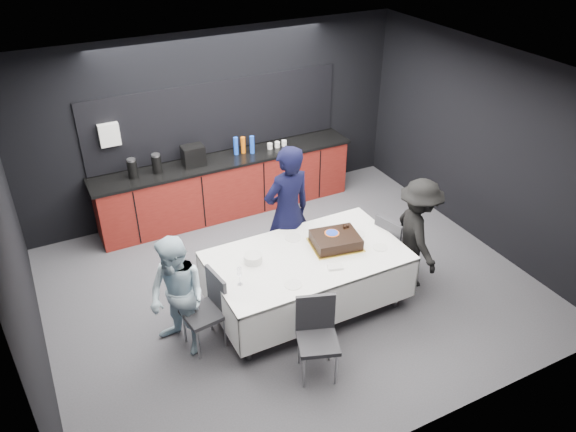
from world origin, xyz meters
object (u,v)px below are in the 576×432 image
(party_table, at_px, (307,264))
(chair_left, at_px, (209,305))
(person_center, at_px, (287,213))
(person_right, at_px, (417,234))
(cake_assembly, at_px, (336,240))
(chair_right, at_px, (392,243))
(person_left, at_px, (178,297))
(plate_stack, at_px, (253,258))
(champagne_flute, at_px, (239,273))
(chair_near, at_px, (317,331))

(party_table, bearing_deg, chair_left, -177.94)
(person_center, xyz_separation_m, person_right, (1.37, -0.94, -0.18))
(cake_assembly, bearing_deg, person_right, -11.15)
(cake_assembly, height_order, person_right, person_right)
(chair_right, bearing_deg, person_left, -179.47)
(plate_stack, bearing_deg, person_right, -9.44)
(chair_right, bearing_deg, party_table, -178.43)
(person_right, bearing_deg, chair_left, 102.59)
(person_left, bearing_deg, cake_assembly, 64.35)
(cake_assembly, relative_size, person_center, 0.36)
(party_table, bearing_deg, person_right, -7.17)
(champagne_flute, bearing_deg, chair_right, 4.77)
(plate_stack, xyz_separation_m, champagne_flute, (-0.30, -0.31, 0.11))
(person_right, bearing_deg, champagne_flute, 104.61)
(chair_near, xyz_separation_m, person_left, (-1.19, 0.96, 0.20))
(cake_assembly, height_order, plate_stack, cake_assembly)
(plate_stack, distance_m, person_left, 0.98)
(person_center, bearing_deg, chair_right, 141.70)
(person_center, distance_m, person_right, 1.67)
(chair_near, relative_size, person_left, 0.63)
(champagne_flute, distance_m, chair_right, 2.25)
(cake_assembly, bearing_deg, plate_stack, 172.36)
(chair_left, distance_m, person_left, 0.38)
(champagne_flute, xyz_separation_m, chair_near, (0.52, -0.80, -0.40))
(chair_right, bearing_deg, chair_left, -178.18)
(person_center, xyz_separation_m, person_left, (-1.71, -0.74, -0.20))
(cake_assembly, xyz_separation_m, person_right, (1.08, -0.21, -0.10))
(party_table, height_order, chair_near, chair_near)
(cake_assembly, distance_m, plate_stack, 1.04)
(chair_near, distance_m, person_center, 1.82)
(cake_assembly, height_order, person_left, person_left)
(cake_assembly, relative_size, chair_right, 0.72)
(champagne_flute, xyz_separation_m, chair_right, (2.20, 0.18, -0.40))
(party_table, height_order, plate_stack, plate_stack)
(champagne_flute, height_order, person_center, person_center)
(chair_near, xyz_separation_m, person_center, (0.52, 1.70, 0.40))
(chair_near, bearing_deg, chair_right, 30.46)
(chair_left, relative_size, person_right, 0.62)
(cake_assembly, xyz_separation_m, champagne_flute, (-1.33, -0.17, 0.09))
(chair_right, bearing_deg, champagne_flute, -175.23)
(party_table, relative_size, person_right, 1.55)
(chair_right, bearing_deg, plate_stack, 176.11)
(plate_stack, height_order, person_center, person_center)
(person_left, relative_size, person_right, 0.97)
(plate_stack, bearing_deg, cake_assembly, -7.64)
(party_table, distance_m, chair_near, 1.04)
(chair_left, bearing_deg, person_center, 29.84)
(chair_right, height_order, person_center, person_center)
(cake_assembly, height_order, chair_right, cake_assembly)
(party_table, height_order, champagne_flute, champagne_flute)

